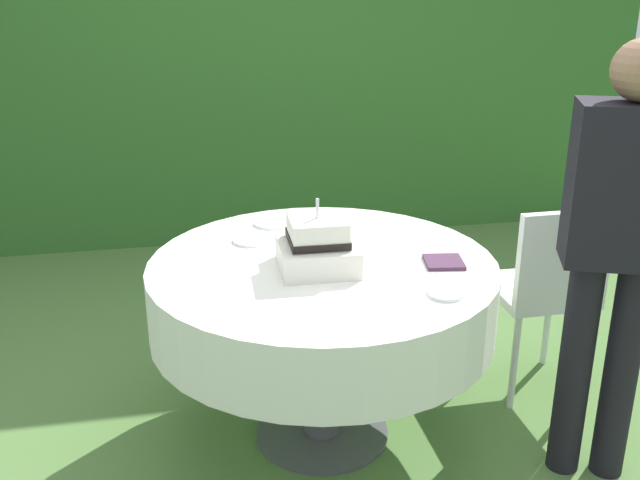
% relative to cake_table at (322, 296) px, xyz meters
% --- Properties ---
extents(ground_plane, '(20.00, 20.00, 0.00)m').
position_rel_cake_table_xyz_m(ground_plane, '(0.00, 0.00, -0.62)').
color(ground_plane, '#547A3D').
extents(foliage_hedge, '(5.32, 0.59, 2.91)m').
position_rel_cake_table_xyz_m(foliage_hedge, '(0.00, 2.58, 0.83)').
color(foliage_hedge, '#336628').
rests_on(foliage_hedge, ground_plane).
extents(cake_table, '(1.31, 1.31, 0.76)m').
position_rel_cake_table_xyz_m(cake_table, '(0.00, 0.00, 0.00)').
color(cake_table, '#4C4C51').
rests_on(cake_table, ground_plane).
extents(wedding_cake, '(0.29, 0.29, 0.27)m').
position_rel_cake_table_xyz_m(wedding_cake, '(-0.02, -0.04, 0.23)').
color(wedding_cake, white).
rests_on(wedding_cake, cake_table).
extents(serving_plate_near, '(0.12, 0.12, 0.01)m').
position_rel_cake_table_xyz_m(serving_plate_near, '(0.35, -0.36, 0.15)').
color(serving_plate_near, white).
rests_on(serving_plate_near, cake_table).
extents(serving_plate_far, '(0.15, 0.15, 0.01)m').
position_rel_cake_table_xyz_m(serving_plate_far, '(-0.24, 0.27, 0.15)').
color(serving_plate_far, white).
rests_on(serving_plate_far, cake_table).
extents(serving_plate_left, '(0.15, 0.15, 0.01)m').
position_rel_cake_table_xyz_m(serving_plate_left, '(-0.13, 0.46, 0.15)').
color(serving_plate_left, white).
rests_on(serving_plate_left, cake_table).
extents(napkin_stack, '(0.16, 0.16, 0.01)m').
position_rel_cake_table_xyz_m(napkin_stack, '(0.44, -0.10, 0.15)').
color(napkin_stack, '#4C2D47').
rests_on(napkin_stack, cake_table).
extents(garden_chair, '(0.40, 0.40, 0.89)m').
position_rel_cake_table_xyz_m(garden_chair, '(1.00, 0.12, -0.08)').
color(garden_chair, white).
rests_on(garden_chair, ground_plane).
extents(standing_person, '(0.41, 0.31, 1.60)m').
position_rel_cake_table_xyz_m(standing_person, '(0.94, -0.40, 0.31)').
color(standing_person, black).
rests_on(standing_person, ground_plane).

